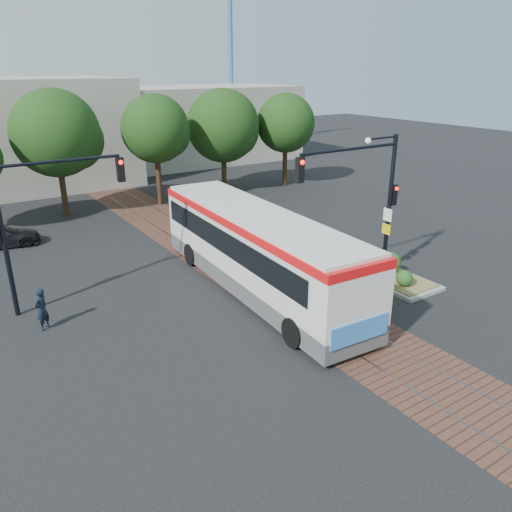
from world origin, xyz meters
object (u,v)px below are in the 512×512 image
object	(u,v)px
traffic_island	(380,268)
officer	(42,309)
signal_pole_main	(371,187)
city_bus	(256,248)
signal_pole_left	(34,212)

from	to	relation	value
traffic_island	officer	distance (m)	14.09
traffic_island	signal_pole_main	world-z (taller)	signal_pole_main
city_bus	officer	size ratio (longest dim) A/B	8.10
signal_pole_main	signal_pole_left	bearing A→B (deg)	158.55
signal_pole_main	signal_pole_left	world-z (taller)	signal_pole_main
traffic_island	signal_pole_left	world-z (taller)	signal_pole_left
signal_pole_main	officer	xyz separation A→B (m)	(-12.75, 3.10, -3.37)
city_bus	signal_pole_left	bearing A→B (deg)	161.18
traffic_island	officer	world-z (taller)	officer
signal_pole_left	signal_pole_main	bearing A→B (deg)	-21.45
signal_pole_left	officer	size ratio (longest dim) A/B	3.81
signal_pole_left	officer	world-z (taller)	signal_pole_left
city_bus	signal_pole_left	xyz separation A→B (m)	(-7.68, 3.10, 1.98)
city_bus	traffic_island	xyz separation A→B (m)	(5.50, -1.80, -1.56)
city_bus	signal_pole_main	xyz separation A→B (m)	(4.55, -1.71, 2.27)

